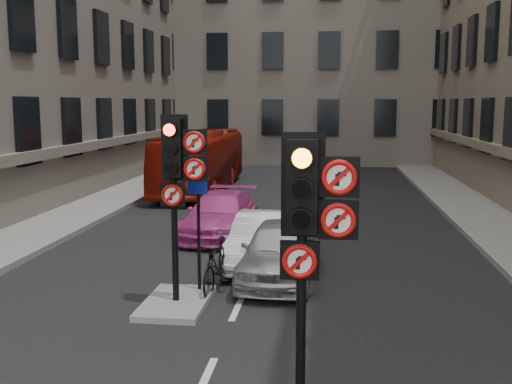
% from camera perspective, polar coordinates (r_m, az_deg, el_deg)
% --- Properties ---
extents(pavement_left, '(3.00, 50.00, 0.16)m').
position_cam_1_polar(pavement_left, '(20.36, -19.11, -2.81)').
color(pavement_left, gray).
rests_on(pavement_left, ground).
extents(centre_island, '(1.20, 2.00, 0.12)m').
position_cam_1_polar(centre_island, '(11.92, -7.61, -10.42)').
color(centre_island, gray).
rests_on(centre_island, ground).
extents(building_far, '(30.00, 14.00, 20.00)m').
position_cam_1_polar(building_far, '(44.35, 4.93, 16.39)').
color(building_far, gray).
rests_on(building_far, ground).
extents(signal_near, '(0.91, 0.40, 3.58)m').
position_cam_1_polar(signal_near, '(7.03, 5.11, -2.45)').
color(signal_near, black).
rests_on(signal_near, ground).
extents(signal_far, '(0.91, 0.40, 3.58)m').
position_cam_1_polar(signal_far, '(11.32, -7.46, 2.30)').
color(signal_far, black).
rests_on(signal_far, centre_island).
extents(car_silver, '(1.79, 3.99, 1.33)m').
position_cam_1_polar(car_silver, '(13.35, 2.30, -5.58)').
color(car_silver, '#9B9DA3').
rests_on(car_silver, ground).
extents(car_white, '(1.55, 3.85, 1.25)m').
position_cam_1_polar(car_white, '(14.55, 0.64, -4.55)').
color(car_white, silver).
rests_on(car_white, ground).
extents(car_pink, '(1.93, 4.43, 1.27)m').
position_cam_1_polar(car_pink, '(17.75, -3.39, -2.14)').
color(car_pink, '#C43991').
rests_on(car_pink, ground).
extents(bus_red, '(2.29, 9.65, 2.68)m').
position_cam_1_polar(bus_red, '(26.75, -5.25, 2.98)').
color(bus_red, maroon).
rests_on(bus_red, ground).
extents(motorcycle, '(0.73, 1.89, 1.11)m').
position_cam_1_polar(motorcycle, '(12.58, -3.72, -7.00)').
color(motorcycle, black).
rests_on(motorcycle, ground).
extents(motorcyclist, '(0.62, 0.46, 1.55)m').
position_cam_1_polar(motorcyclist, '(16.59, 3.39, -2.40)').
color(motorcyclist, black).
rests_on(motorcyclist, ground).
extents(info_sign, '(0.39, 0.12, 2.30)m').
position_cam_1_polar(info_sign, '(12.14, -5.52, -2.50)').
color(info_sign, black).
rests_on(info_sign, centre_island).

